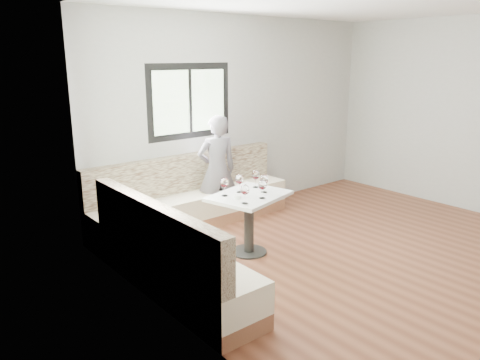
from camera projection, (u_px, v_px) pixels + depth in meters
name	position (u px, v px, depth m)	size (l,w,h in m)	color
room	(379.00, 136.00, 5.01)	(5.01, 5.01, 2.81)	brown
banquette	(185.00, 223.00, 5.51)	(2.90, 2.80, 0.95)	#945E41
table	(249.00, 209.00, 5.37)	(1.01, 0.87, 0.71)	black
person	(217.00, 170.00, 6.32)	(0.54, 0.36, 1.49)	#605A63
olive_ramekin	(237.00, 197.00, 5.18)	(0.09, 0.09, 0.03)	white
wine_glass_a	(245.00, 190.00, 4.95)	(0.09, 0.09, 0.21)	white
wine_glass_b	(262.00, 185.00, 5.14)	(0.09, 0.09, 0.21)	white
wine_glass_c	(264.00, 180.00, 5.36)	(0.09, 0.09, 0.21)	white
wine_glass_d	(239.00, 180.00, 5.37)	(0.09, 0.09, 0.21)	white
wine_glass_e	(256.00, 175.00, 5.57)	(0.09, 0.09, 0.21)	white
wine_glass_f	(224.00, 183.00, 5.23)	(0.09, 0.09, 0.21)	white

